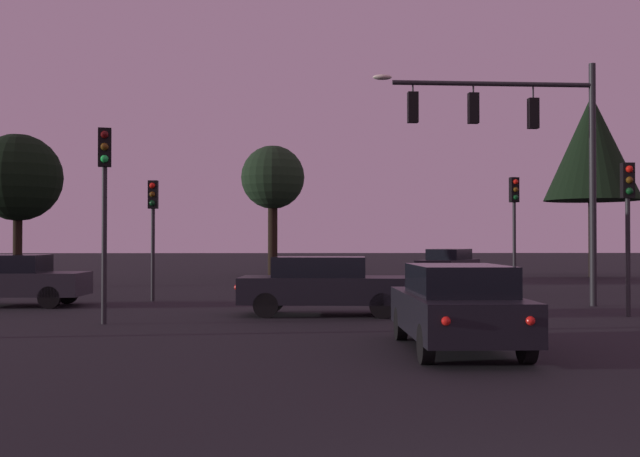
% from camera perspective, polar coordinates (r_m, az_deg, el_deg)
% --- Properties ---
extents(ground_plane, '(168.00, 168.00, 0.00)m').
position_cam_1_polar(ground_plane, '(29.80, 1.80, -4.64)').
color(ground_plane, black).
rests_on(ground_plane, ground).
extents(traffic_signal_mast_arm, '(6.68, 0.55, 7.22)m').
position_cam_1_polar(traffic_signal_mast_arm, '(23.28, 15.17, 6.76)').
color(traffic_signal_mast_arm, '#232326').
rests_on(traffic_signal_mast_arm, ground).
extents(traffic_light_corner_left, '(0.32, 0.36, 3.93)m').
position_cam_1_polar(traffic_light_corner_left, '(20.82, 22.22, 1.51)').
color(traffic_light_corner_left, '#232326').
rests_on(traffic_light_corner_left, ground).
extents(traffic_light_corner_right, '(0.34, 0.38, 4.57)m').
position_cam_1_polar(traffic_light_corner_right, '(18.31, -15.96, 3.13)').
color(traffic_light_corner_right, '#232326').
rests_on(traffic_light_corner_right, ground).
extents(traffic_light_median, '(0.30, 0.35, 3.86)m').
position_cam_1_polar(traffic_light_median, '(24.72, -12.50, 0.99)').
color(traffic_light_median, '#232326').
rests_on(traffic_light_median, ground).
extents(traffic_light_far_side, '(0.34, 0.37, 4.22)m').
position_cam_1_polar(traffic_light_far_side, '(28.11, 14.46, 1.27)').
color(traffic_light_far_side, '#232326').
rests_on(traffic_light_far_side, ground).
extents(car_nearside_lane, '(1.80, 4.44, 1.52)m').
position_cam_1_polar(car_nearside_lane, '(13.59, 10.33, -5.76)').
color(car_nearside_lane, black).
rests_on(car_nearside_lane, ground).
extents(car_crossing_left, '(4.58, 2.07, 1.52)m').
position_cam_1_polar(car_crossing_left, '(19.69, 0.26, -4.26)').
color(car_crossing_left, black).
rests_on(car_crossing_left, ground).
extents(car_crossing_right, '(4.55, 1.87, 1.52)m').
position_cam_1_polar(car_crossing_right, '(24.17, -22.53, -3.56)').
color(car_crossing_right, '#232328').
rests_on(car_crossing_right, ground).
extents(car_far_lane, '(3.83, 4.79, 1.52)m').
position_cam_1_polar(car_far_lane, '(37.43, 9.68, -2.64)').
color(car_far_lane, black).
rests_on(car_far_lane, ground).
extents(tree_behind_sign, '(3.45, 3.45, 7.10)m').
position_cam_1_polar(tree_behind_sign, '(41.20, -3.59, 3.76)').
color(tree_behind_sign, black).
rests_on(tree_behind_sign, ground).
extents(tree_left_far, '(5.02, 5.02, 9.64)m').
position_cam_1_polar(tree_left_far, '(42.55, 19.84, 5.73)').
color(tree_left_far, black).
rests_on(tree_left_far, ground).
extents(tree_center_horizon, '(3.65, 3.65, 6.41)m').
position_cam_1_polar(tree_center_horizon, '(34.13, -21.84, 3.56)').
color(tree_center_horizon, black).
rests_on(tree_center_horizon, ground).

